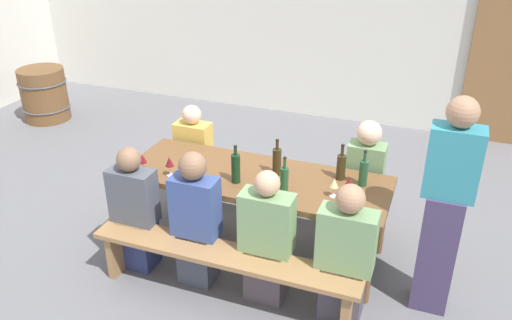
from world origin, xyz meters
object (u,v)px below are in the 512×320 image
(wine_bottle_0, at_px, (236,168))
(wine_bottle_2, at_px, (284,179))
(seated_guest_near_1, at_px, (196,222))
(seated_guest_far_1, at_px, (364,182))
(wine_glass_4, at_px, (200,160))
(wine_bottle_4, at_px, (341,166))
(seated_guest_far_0, at_px, (194,158))
(seated_guest_near_2, at_px, (267,241))
(wine_bottle_1, at_px, (363,172))
(seated_guest_near_0, at_px, (135,212))
(bench_far, at_px, (281,179))
(wine_glass_0, at_px, (334,184))
(bench_near, at_px, (223,262))
(wine_barrel, at_px, (44,94))
(wine_glass_2, at_px, (169,162))
(wine_glass_3, at_px, (143,159))
(tasting_table, at_px, (256,184))
(wine_glass_1, at_px, (349,183))
(standing_host, at_px, (444,211))
(seated_guest_near_3, at_px, (345,257))
(wine_bottle_3, at_px, (277,161))
(wooden_door, at_px, (508,62))

(wine_bottle_0, xyz_separation_m, wine_bottle_2, (0.42, -0.01, -0.02))
(seated_guest_near_1, height_order, seated_guest_far_1, seated_guest_near_1)
(wine_glass_4, bearing_deg, wine_bottle_4, 13.74)
(wine_glass_4, xyz_separation_m, seated_guest_far_0, (-0.39, 0.63, -0.34))
(seated_guest_near_2, bearing_deg, seated_guest_near_1, 90.00)
(wine_bottle_0, relative_size, wine_bottle_1, 1.06)
(seated_guest_near_0, bearing_deg, wine_bottle_0, -61.86)
(seated_guest_far_0, bearing_deg, wine_bottle_2, 58.68)
(wine_bottle_0, height_order, seated_guest_near_2, seated_guest_near_2)
(bench_far, distance_m, wine_glass_0, 1.17)
(seated_guest_far_0, bearing_deg, seated_guest_near_0, 0.73)
(bench_near, xyz_separation_m, wine_barrel, (-3.89, 2.56, 0.01))
(wine_glass_2, bearing_deg, bench_far, 54.76)
(wine_bottle_4, distance_m, wine_glass_4, 1.19)
(wine_glass_3, bearing_deg, bench_far, 44.73)
(wine_bottle_1, xyz_separation_m, seated_guest_near_2, (-0.57, -0.71, -0.34))
(wine_bottle_2, distance_m, seated_guest_far_0, 1.42)
(tasting_table, relative_size, wine_glass_1, 13.45)
(wine_glass_0, relative_size, seated_guest_far_1, 0.14)
(bench_far, relative_size, standing_host, 1.25)
(wine_bottle_0, height_order, wine_bottle_1, wine_bottle_0)
(wine_glass_0, relative_size, wine_barrel, 0.22)
(tasting_table, height_order, seated_guest_far_0, seated_guest_far_0)
(wine_bottle_4, bearing_deg, seated_guest_near_0, -153.79)
(wine_glass_2, bearing_deg, seated_guest_near_1, -38.39)
(seated_guest_near_2, bearing_deg, bench_near, 116.94)
(seated_guest_near_3, distance_m, seated_guest_far_1, 1.11)
(seated_guest_near_3, bearing_deg, wine_glass_3, 80.23)
(seated_guest_near_2, relative_size, wine_barrel, 1.52)
(seated_guest_near_1, bearing_deg, wine_bottle_4, -52.16)
(wine_barrel, bearing_deg, standing_host, -20.73)
(wine_glass_0, xyz_separation_m, wine_barrel, (-4.57, 1.96, -0.50))
(tasting_table, xyz_separation_m, seated_guest_far_1, (0.83, 0.55, -0.11))
(tasting_table, relative_size, wine_barrel, 3.05)
(bench_near, xyz_separation_m, wine_glass_0, (0.69, 0.60, 0.51))
(wine_bottle_3, relative_size, standing_host, 0.19)
(wine_glass_2, distance_m, standing_host, 2.19)
(wine_bottle_4, xyz_separation_m, wine_glass_2, (-1.35, -0.46, 0.01))
(wine_bottle_0, distance_m, seated_guest_near_3, 1.14)
(wine_glass_2, distance_m, seated_guest_near_2, 1.07)
(wine_bottle_3, bearing_deg, wine_glass_4, -164.93)
(wooden_door, xyz_separation_m, tasting_table, (-2.04, -3.29, -0.37))
(bench_near, xyz_separation_m, seated_guest_near_2, (0.30, 0.15, 0.17))
(wine_barrel, bearing_deg, seated_guest_far_1, -15.48)
(wine_bottle_3, distance_m, wine_glass_3, 1.15)
(bench_near, distance_m, wine_glass_4, 0.93)
(wine_glass_1, bearing_deg, wine_glass_3, -174.35)
(wooden_door, relative_size, standing_host, 1.23)
(wine_glass_1, bearing_deg, wine_glass_0, -159.01)
(wine_bottle_1, bearing_deg, seated_guest_far_1, 95.56)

